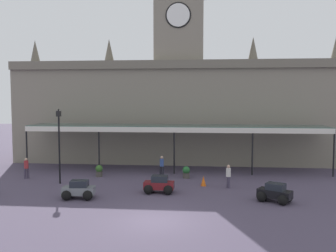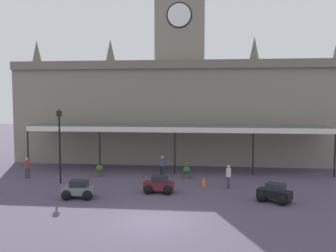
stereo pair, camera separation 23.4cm
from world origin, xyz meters
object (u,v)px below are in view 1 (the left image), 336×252
(car_maroon_sedan, at_px, (159,186))
(car_black_sedan, at_px, (275,194))
(pedestrian_crossing_forecourt, at_px, (228,175))
(pedestrian_near_entrance, at_px, (26,167))
(victorian_lamppost, at_px, (59,138))
(planter_near_kerb, at_px, (99,171))
(traffic_cone, at_px, (203,181))
(planter_by_canopy, at_px, (186,172))
(pedestrian_beside_cars, at_px, (162,165))
(car_grey_sedan, at_px, (79,191))

(car_maroon_sedan, xyz_separation_m, car_black_sedan, (7.46, -1.53, 0.00))
(car_black_sedan, relative_size, pedestrian_crossing_forecourt, 1.35)
(car_black_sedan, relative_size, pedestrian_near_entrance, 1.35)
(victorian_lamppost, bearing_deg, planter_near_kerb, 50.57)
(car_black_sedan, distance_m, traffic_cone, 5.86)
(planter_by_canopy, bearing_deg, pedestrian_near_entrance, -173.97)
(pedestrian_beside_cars, bearing_deg, car_maroon_sedan, -85.44)
(car_maroon_sedan, distance_m, pedestrian_near_entrance, 11.75)
(planter_by_canopy, bearing_deg, car_black_sedan, -47.54)
(car_maroon_sedan, relative_size, traffic_cone, 2.80)
(pedestrian_crossing_forecourt, xyz_separation_m, pedestrian_near_entrance, (-16.02, 1.61, 0.00))
(pedestrian_crossing_forecourt, height_order, pedestrian_near_entrance, same)
(car_grey_sedan, relative_size, planter_near_kerb, 2.21)
(pedestrian_crossing_forecourt, bearing_deg, victorian_lamppost, 179.40)
(car_black_sedan, xyz_separation_m, pedestrian_beside_cars, (-7.90, 7.00, 0.41))
(pedestrian_near_entrance, distance_m, planter_by_canopy, 12.91)
(traffic_cone, bearing_deg, car_grey_sedan, -152.14)
(car_maroon_sedan, bearing_deg, planter_near_kerb, 139.55)
(pedestrian_beside_cars, distance_m, traffic_cone, 4.73)
(pedestrian_crossing_forecourt, relative_size, pedestrian_near_entrance, 1.00)
(victorian_lamppost, distance_m, traffic_cone, 11.29)
(pedestrian_near_entrance, distance_m, traffic_cone, 14.29)
(pedestrian_crossing_forecourt, bearing_deg, pedestrian_beside_cars, 145.64)
(car_maroon_sedan, relative_size, car_grey_sedan, 0.97)
(pedestrian_beside_cars, height_order, victorian_lamppost, victorian_lamppost)
(victorian_lamppost, bearing_deg, car_maroon_sedan, -14.42)
(car_maroon_sedan, height_order, planter_near_kerb, car_maroon_sedan)
(car_black_sedan, xyz_separation_m, planter_by_canopy, (-5.84, 6.38, -0.01))
(victorian_lamppost, bearing_deg, car_black_sedan, -13.06)
(car_black_sedan, distance_m, planter_by_canopy, 8.65)
(victorian_lamppost, bearing_deg, planter_by_canopy, 16.67)
(planter_near_kerb, bearing_deg, planter_by_canopy, 0.72)
(planter_by_canopy, bearing_deg, planter_near_kerb, -179.28)
(victorian_lamppost, distance_m, planter_by_canopy, 10.31)
(car_black_sedan, relative_size, planter_by_canopy, 2.34)
(car_black_sedan, relative_size, car_grey_sedan, 1.06)
(pedestrian_beside_cars, height_order, planter_near_kerb, pedestrian_beside_cars)
(car_grey_sedan, relative_size, pedestrian_beside_cars, 1.27)
(car_maroon_sedan, xyz_separation_m, planter_near_kerb, (-5.58, 4.75, -0.01))
(car_maroon_sedan, relative_size, pedestrian_beside_cars, 1.24)
(pedestrian_near_entrance, relative_size, planter_by_canopy, 1.74)
(car_grey_sedan, height_order, planter_by_canopy, car_grey_sedan)
(planter_near_kerb, relative_size, planter_by_canopy, 1.00)
(car_black_sedan, bearing_deg, pedestrian_near_entrance, 164.94)
(pedestrian_beside_cars, distance_m, pedestrian_near_entrance, 10.95)
(pedestrian_beside_cars, relative_size, planter_near_kerb, 1.74)
(car_grey_sedan, height_order, planter_near_kerb, car_grey_sedan)
(pedestrian_crossing_forecourt, relative_size, victorian_lamppost, 0.29)
(car_maroon_sedan, distance_m, planter_near_kerb, 7.33)
(car_black_sedan, relative_size, traffic_cone, 3.05)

